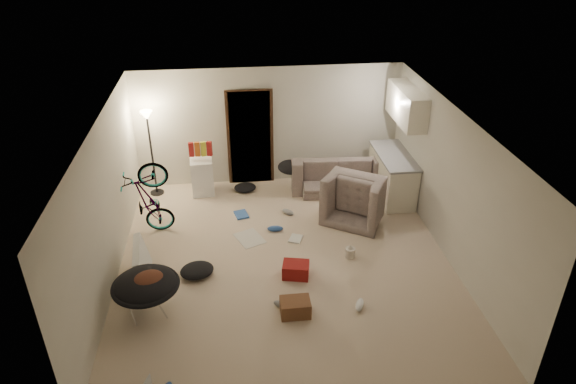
{
  "coord_description": "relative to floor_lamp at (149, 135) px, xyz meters",
  "views": [
    {
      "loc": [
        -0.77,
        -7.0,
        5.23
      ],
      "look_at": [
        0.12,
        0.6,
        0.99
      ],
      "focal_mm": 32.0,
      "sensor_mm": 36.0,
      "label": 1
    }
  ],
  "objects": [
    {
      "name": "shoe_4",
      "position": [
        3.37,
        -3.95,
        -1.25
      ],
      "size": [
        0.22,
        0.31,
        0.11
      ],
      "primitive_type": "ellipsoid",
      "rotation": [
        0.0,
        0.0,
        1.17
      ],
      "color": "white",
      "rests_on": "floor"
    },
    {
      "name": "wall_left",
      "position": [
        -0.36,
        -2.65,
        -0.06
      ],
      "size": [
        0.02,
        6.0,
        2.5
      ],
      "primitive_type": "cube",
      "color": "beige",
      "rests_on": "floor"
    },
    {
      "name": "snack_box_1",
      "position": [
        0.92,
        -0.1,
        -0.31
      ],
      "size": [
        0.1,
        0.08,
        0.3
      ],
      "primitive_type": "cube",
      "rotation": [
        0.0,
        0.0,
        -0.05
      ],
      "color": "#B85417",
      "rests_on": "mini_fridge"
    },
    {
      "name": "mini_fridge",
      "position": [
        0.97,
        -0.1,
        -0.93
      ],
      "size": [
        0.47,
        0.47,
        0.75
      ],
      "primitive_type": "cube",
      "rotation": [
        0.0,
        0.0,
        0.05
      ],
      "color": "white",
      "rests_on": "floor"
    },
    {
      "name": "juicer",
      "position": [
        3.51,
        -2.67,
        -1.21
      ],
      "size": [
        0.17,
        0.17,
        0.24
      ],
      "color": "beige",
      "rests_on": "floor"
    },
    {
      "name": "wall_back",
      "position": [
        2.4,
        0.36,
        -0.06
      ],
      "size": [
        5.5,
        0.02,
        2.5
      ],
      "primitive_type": "cube",
      "color": "beige",
      "rests_on": "floor"
    },
    {
      "name": "drink_case_a",
      "position": [
        2.4,
        -3.97,
        -1.18
      ],
      "size": [
        0.44,
        0.31,
        0.25
      ],
      "primitive_type": "cube",
      "rotation": [
        0.0,
        0.0,
        -0.0
      ],
      "color": "brown",
      "rests_on": "floor"
    },
    {
      "name": "wall_front",
      "position": [
        2.4,
        -5.66,
        -0.06
      ],
      "size": [
        5.5,
        0.02,
        2.5
      ],
      "primitive_type": "cube",
      "color": "beige",
      "rests_on": "floor"
    },
    {
      "name": "counter_top",
      "position": [
        4.83,
        -0.65,
        -0.41
      ],
      "size": [
        0.64,
        1.54,
        0.04
      ],
      "primitive_type": "cube",
      "color": "gray",
      "rests_on": "kitchen_counter"
    },
    {
      "name": "floor",
      "position": [
        2.4,
        -2.65,
        -1.32
      ],
      "size": [
        5.5,
        6.0,
        0.02
      ],
      "primitive_type": "cube",
      "color": "beige",
      "rests_on": "ground"
    },
    {
      "name": "doorway",
      "position": [
        2.0,
        0.32,
        -0.29
      ],
      "size": [
        0.85,
        0.1,
        2.04
      ],
      "primitive_type": "cube",
      "color": "black",
      "rests_on": "floor"
    },
    {
      "name": "ceiling",
      "position": [
        2.4,
        -2.65,
        1.2
      ],
      "size": [
        5.5,
        6.0,
        0.02
      ],
      "primitive_type": "cube",
      "color": "white",
      "rests_on": "wall_back"
    },
    {
      "name": "sofa",
      "position": [
        3.75,
        -0.2,
        -1.03
      ],
      "size": [
        1.93,
        0.86,
        0.55
      ],
      "primitive_type": "imported",
      "rotation": [
        0.0,
        0.0,
        3.08
      ],
      "color": "#353C34",
      "rests_on": "floor"
    },
    {
      "name": "door_trim",
      "position": [
        2.0,
        0.29,
        -0.29
      ],
      "size": [
        0.97,
        0.04,
        2.1
      ],
      "primitive_type": "cube",
      "color": "#382113",
      "rests_on": "floor"
    },
    {
      "name": "snack_box_3",
      "position": [
        1.16,
        -0.1,
        -0.31
      ],
      "size": [
        0.12,
        0.1,
        0.3
      ],
      "primitive_type": "cube",
      "rotation": [
        0.0,
        0.0,
        -0.28
      ],
      "color": "maroon",
      "rests_on": "mini_fridge"
    },
    {
      "name": "shoe_3",
      "position": [
        2.22,
        -3.81,
        -1.26
      ],
      "size": [
        0.28,
        0.24,
        0.1
      ],
      "primitive_type": "ellipsoid",
      "rotation": [
        0.0,
        0.0,
        -0.6
      ],
      "color": "slate",
      "rests_on": "floor"
    },
    {
      "name": "saucer_chair",
      "position": [
        0.27,
        -3.68,
        -0.9
      ],
      "size": [
        0.97,
        0.97,
        0.69
      ],
      "color": "silver",
      "rests_on": "floor"
    },
    {
      "name": "shoe_0",
      "position": [
        2.32,
        -1.73,
        -1.25
      ],
      "size": [
        0.3,
        0.14,
        0.11
      ],
      "primitive_type": "ellipsoid",
      "rotation": [
        0.0,
        0.0,
        -0.07
      ],
      "color": "#2D56A5",
      "rests_on": "floor"
    },
    {
      "name": "newspaper",
      "position": [
        1.84,
        -1.92,
        -1.3
      ],
      "size": [
        0.61,
        0.67,
        0.01
      ],
      "primitive_type": "cube",
      "rotation": [
        0.0,
        0.0,
        0.41
      ],
      "color": "beige",
      "rests_on": "floor"
    },
    {
      "name": "drink_case_b",
      "position": [
        2.53,
        -3.08,
        -1.19
      ],
      "size": [
        0.48,
        0.39,
        0.24
      ],
      "primitive_type": "cube",
      "rotation": [
        0.0,
        0.0,
        -0.22
      ],
      "color": "maroon",
      "rests_on": "floor"
    },
    {
      "name": "kitchen_uppers",
      "position": [
        4.96,
        -0.65,
        0.64
      ],
      "size": [
        0.38,
        1.4,
        0.65
      ],
      "primitive_type": "cube",
      "color": "white",
      "rests_on": "wall_right"
    },
    {
      "name": "hoodie",
      "position": [
        0.32,
        -3.71,
        -0.7
      ],
      "size": [
        0.6,
        0.56,
        0.22
      ],
      "primitive_type": "ellipsoid",
      "rotation": [
        0.0,
        0.0,
        0.42
      ],
      "color": "#51291C",
      "rests_on": "saucer_chair"
    },
    {
      "name": "clothes_lump_b",
      "position": [
        1.84,
        -0.1,
        -1.24
      ],
      "size": [
        0.49,
        0.44,
        0.14
      ],
      "primitive_type": "ellipsoid",
      "rotation": [
        0.0,
        0.0,
        0.08
      ],
      "color": "black",
      "rests_on": "floor"
    },
    {
      "name": "snack_box_0",
      "position": [
        0.8,
        -0.1,
        -0.31
      ],
      "size": [
        0.1,
        0.07,
        0.3
      ],
      "primitive_type": "cube",
      "rotation": [
        0.0,
        0.0,
        -0.03
      ],
      "color": "maroon",
      "rests_on": "mini_fridge"
    },
    {
      "name": "bicycle",
      "position": [
        0.1,
        -1.56,
        -0.91
      ],
      "size": [
        1.55,
        0.74,
        0.88
      ],
      "primitive_type": "imported",
      "rotation": [
        0.0,
        -0.17,
        1.62
      ],
      "color": "black",
      "rests_on": "floor"
    },
    {
      "name": "kitchen_counter",
      "position": [
        4.83,
        -0.65,
        -0.87
      ],
      "size": [
        0.6,
        1.5,
        0.88
      ],
      "primitive_type": "cube",
      "color": "white",
      "rests_on": "floor"
    },
    {
      "name": "book_white",
      "position": [
        2.66,
        -2.04,
        -1.29
      ],
      "size": [
        0.3,
        0.33,
        0.03
      ],
      "primitive_type": "cube",
      "rotation": [
        0.0,
        0.0,
        -0.4
      ],
      "color": "silver",
      "rests_on": "floor"
    },
    {
      "name": "clothes_lump_a",
      "position": [
        0.94,
        -2.87,
        -1.22
      ],
      "size": [
        0.66,
        0.61,
        0.18
      ],
      "primitive_type": "ellipsoid",
      "rotation": [
        0.0,
        0.0,
        0.29
      ],
      "color": "black",
      "rests_on": "floor"
    },
    {
      "name": "wall_right",
      "position": [
        5.16,
        -2.65,
        -0.06
      ],
      "size": [
        0.02,
        6.0,
        2.5
      ],
      "primitive_type": "cube",
      "color": "beige",
      "rests_on": "floor"
    },
    {
      "name": "armchair",
      "position": [
        3.98,
        -1.33,
        -0.95
      ],
      "size": [
        1.43,
        1.39,
        0.71
      ],
      "primitive_type": "imported",
      "rotation": [
        0.0,
        0.0,
        2.58
      ],
      "color": "#353C34",
      "rests_on": "floor"
    },
    {
      "name": "shoe_1",
      "position": [
        2.62,
        -1.17,
        -1.26
      ],
      "size": [
        0.27,
        0.27,
        0.1
      ],
      "primitive_type": "ellipsoid",
      "rotation": [
        0.0,
        0.0,
        -0.78
      ],
      "color": "slate",
      "rests_on": "floor"
    },
    {
      "name": "tv_box",
      "position": [
        0.1,
        -2.86,
        -1.01
      ],
      "size": [
        0.33,
        0.92,
        0.61
      ],
      "primitive_type": "cube",
      "rotation": [
        0.0,
        -0.21,
        0.12
      ],
      "color": "silver",
      "rests_on": "floor"
    },
    {
      "name": "floor_lamp",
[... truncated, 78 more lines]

